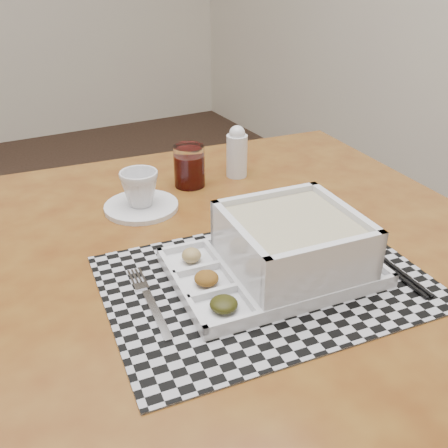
% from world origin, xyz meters
% --- Properties ---
extents(dining_table, '(1.11, 1.11, 0.75)m').
position_xyz_m(dining_table, '(0.89, -0.66, 0.68)').
color(dining_table, '#57280F').
rests_on(dining_table, ground).
extents(placemat, '(0.53, 0.41, 0.00)m').
position_xyz_m(placemat, '(0.89, -0.78, 0.76)').
color(placemat, '#A0A0A7').
rests_on(placemat, dining_table).
extents(serving_tray, '(0.34, 0.25, 0.10)m').
position_xyz_m(serving_tray, '(0.93, -0.77, 0.80)').
color(serving_tray, silver).
rests_on(serving_tray, placemat).
extents(fork, '(0.04, 0.19, 0.00)m').
position_xyz_m(fork, '(0.70, -0.74, 0.76)').
color(fork, silver).
rests_on(fork, placemat).
extents(spoon, '(0.04, 0.18, 0.01)m').
position_xyz_m(spoon, '(1.08, -0.72, 0.76)').
color(spoon, silver).
rests_on(spoon, placemat).
extents(chopsticks, '(0.04, 0.24, 0.01)m').
position_xyz_m(chopsticks, '(1.09, -0.82, 0.76)').
color(chopsticks, black).
rests_on(chopsticks, placemat).
extents(saucer, '(0.15, 0.15, 0.01)m').
position_xyz_m(saucer, '(0.81, -0.44, 0.76)').
color(saucer, silver).
rests_on(saucer, dining_table).
extents(cup, '(0.09, 0.09, 0.07)m').
position_xyz_m(cup, '(0.81, -0.44, 0.80)').
color(cup, silver).
rests_on(cup, saucer).
extents(juice_glass, '(0.07, 0.07, 0.09)m').
position_xyz_m(juice_glass, '(0.94, -0.38, 0.80)').
color(juice_glass, white).
rests_on(juice_glass, dining_table).
extents(creamer_bottle, '(0.05, 0.05, 0.12)m').
position_xyz_m(creamer_bottle, '(1.06, -0.38, 0.81)').
color(creamer_bottle, silver).
rests_on(creamer_bottle, dining_table).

